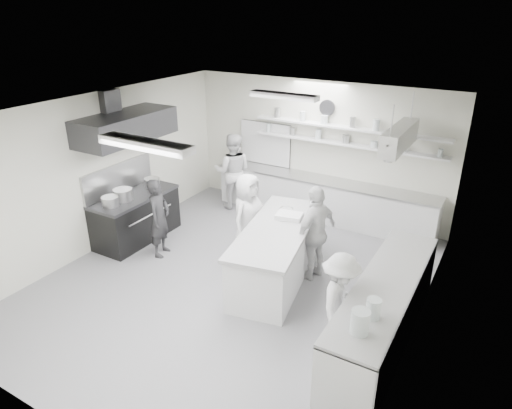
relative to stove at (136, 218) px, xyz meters
The scene contains 27 objects.
floor 2.67m from the stove, ahead, with size 6.00×7.00×0.02m, color gray.
ceiling 3.67m from the stove, ahead, with size 6.00×7.00×0.02m, color silver.
wall_back 4.18m from the stove, 50.01° to the left, with size 6.00×0.04×3.00m, color beige.
wall_front 4.80m from the stove, 56.31° to the right, with size 6.00×0.04×3.00m, color beige.
wall_left 1.19m from the stove, 135.00° to the right, with size 0.04×7.00×3.00m, color beige.
wall_right 5.71m from the stove, ahead, with size 0.04×7.00×3.00m, color beige.
stove is the anchor object (origin of this frame).
exhaust_hood 1.90m from the stove, 90.00° to the right, with size 0.85×2.00×0.50m, color #2F2F32.
back_counter 4.03m from the stove, 43.99° to the left, with size 5.00×0.60×0.92m, color silver.
shelf_lower 4.63m from the stove, 41.99° to the left, with size 4.20×0.26×0.04m, color silver.
shelf_upper 4.74m from the stove, 41.99° to the left, with size 4.20×0.26×0.04m, color silver.
pass_through_window 3.49m from the stove, 67.12° to the left, with size 1.30×0.04×1.00m, color black.
wall_clock 4.60m from the stove, 47.54° to the left, with size 0.32×0.32×0.05m, color white.
right_counter 5.28m from the stove, ahead, with size 0.74×3.30×0.94m, color silver.
pot_rack 5.35m from the stove, 23.50° to the left, with size 0.30×1.60×0.40m, color #ABABAB.
light_fixture_front 4.22m from the stove, 40.24° to the right, with size 1.30×0.25×0.10m, color silver.
light_fixture_rear 3.86m from the stove, 28.30° to the left, with size 1.30×0.25×0.10m, color silver.
prep_island 3.19m from the stove, ahead, with size 0.95×2.55×0.94m, color silver.
stove_pot 0.65m from the stove, 90.00° to the right, with size 0.36×0.36×0.27m, color #ABABAB.
cook_stove 0.96m from the stove, 16.13° to the right, with size 0.56×0.37×1.54m, color #232325.
cook_back 2.53m from the stove, 70.20° to the left, with size 0.87×0.68×1.79m, color silver.
cook_island_left 2.43m from the stove, 12.34° to the left, with size 0.81×0.53×1.67m, color silver.
cook_island_right 3.78m from the stove, ahead, with size 1.00×0.42×1.71m, color silver.
cook_right 4.83m from the stove, 11.77° to the right, with size 0.93×0.54×1.44m, color silver.
bowl_island_a 3.14m from the stove, 16.10° to the left, with size 0.25×0.25×0.06m, color #ABABAB.
bowl_island_b 3.17m from the stove, ahead, with size 0.21×0.21×0.07m, color silver.
bowl_right 5.40m from the stove, 15.60° to the right, with size 0.25×0.25×0.06m, color silver.
Camera 1 is at (3.75, -5.65, 4.45)m, focal length 32.08 mm.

